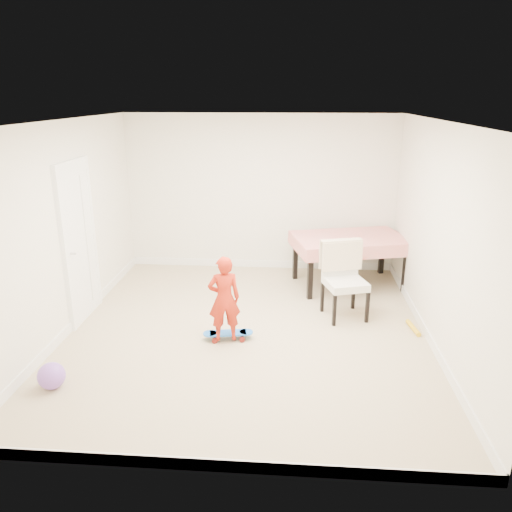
# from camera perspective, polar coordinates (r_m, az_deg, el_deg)

# --- Properties ---
(ground) EXTENTS (5.00, 5.00, 0.00)m
(ground) POSITION_cam_1_polar(r_m,az_deg,el_deg) (6.44, -1.04, -8.59)
(ground) COLOR tan
(ground) RESTS_ON ground
(ceiling) EXTENTS (4.50, 5.00, 0.04)m
(ceiling) POSITION_cam_1_polar(r_m,az_deg,el_deg) (5.77, -1.18, 14.98)
(ceiling) COLOR white
(ceiling) RESTS_ON wall_back
(wall_back) EXTENTS (4.50, 0.04, 2.60)m
(wall_back) POSITION_cam_1_polar(r_m,az_deg,el_deg) (8.38, 0.52, 7.13)
(wall_back) COLOR silver
(wall_back) RESTS_ON ground
(wall_front) EXTENTS (4.50, 0.04, 2.60)m
(wall_front) POSITION_cam_1_polar(r_m,az_deg,el_deg) (3.66, -4.84, -7.76)
(wall_front) COLOR silver
(wall_front) RESTS_ON ground
(wall_left) EXTENTS (0.04, 5.00, 2.60)m
(wall_left) POSITION_cam_1_polar(r_m,az_deg,el_deg) (6.57, -20.88, 2.85)
(wall_left) COLOR silver
(wall_left) RESTS_ON ground
(wall_right) EXTENTS (0.04, 5.00, 2.60)m
(wall_right) POSITION_cam_1_polar(r_m,az_deg,el_deg) (6.18, 19.97, 2.04)
(wall_right) COLOR silver
(wall_right) RESTS_ON ground
(door) EXTENTS (0.11, 0.94, 2.11)m
(door) POSITION_cam_1_polar(r_m,az_deg,el_deg) (6.90, -19.55, 1.31)
(door) COLOR white
(door) RESTS_ON ground
(baseboard_back) EXTENTS (4.50, 0.02, 0.12)m
(baseboard_back) POSITION_cam_1_polar(r_m,az_deg,el_deg) (8.71, 0.50, -0.88)
(baseboard_back) COLOR white
(baseboard_back) RESTS_ON ground
(baseboard_front) EXTENTS (4.50, 0.02, 0.12)m
(baseboard_front) POSITION_cam_1_polar(r_m,az_deg,el_deg) (4.34, -4.39, -22.72)
(baseboard_front) COLOR white
(baseboard_front) RESTS_ON ground
(baseboard_left) EXTENTS (0.02, 5.00, 0.12)m
(baseboard_left) POSITION_cam_1_polar(r_m,az_deg,el_deg) (6.98, -19.82, -7.01)
(baseboard_left) COLOR white
(baseboard_left) RESTS_ON ground
(baseboard_right) EXTENTS (0.02, 5.00, 0.12)m
(baseboard_right) POSITION_cam_1_polar(r_m,az_deg,el_deg) (6.61, 18.90, -8.34)
(baseboard_right) COLOR white
(baseboard_right) RESTS_ON ground
(dining_table) EXTENTS (1.90, 1.45, 0.79)m
(dining_table) POSITION_cam_1_polar(r_m,az_deg,el_deg) (7.92, 10.54, -0.58)
(dining_table) COLOR #AE0912
(dining_table) RESTS_ON ground
(dining_chair) EXTENTS (0.72, 0.78, 1.03)m
(dining_chair) POSITION_cam_1_polar(r_m,az_deg,el_deg) (6.74, 10.19, -2.85)
(dining_chair) COLOR white
(dining_chair) RESTS_ON ground
(skateboard) EXTENTS (0.64, 0.32, 0.09)m
(skateboard) POSITION_cam_1_polar(r_m,az_deg,el_deg) (6.24, -3.20, -9.08)
(skateboard) COLOR blue
(skateboard) RESTS_ON ground
(child) EXTENTS (0.44, 0.35, 1.06)m
(child) POSITION_cam_1_polar(r_m,az_deg,el_deg) (5.98, -3.65, -5.22)
(child) COLOR #B72412
(child) RESTS_ON ground
(balloon) EXTENTS (0.28, 0.28, 0.28)m
(balloon) POSITION_cam_1_polar(r_m,az_deg,el_deg) (5.65, -22.34, -12.55)
(balloon) COLOR #8855CC
(balloon) RESTS_ON ground
(foam_toy) EXTENTS (0.12, 0.40, 0.06)m
(foam_toy) POSITION_cam_1_polar(r_m,az_deg,el_deg) (6.77, 17.52, -7.83)
(foam_toy) COLOR yellow
(foam_toy) RESTS_ON ground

